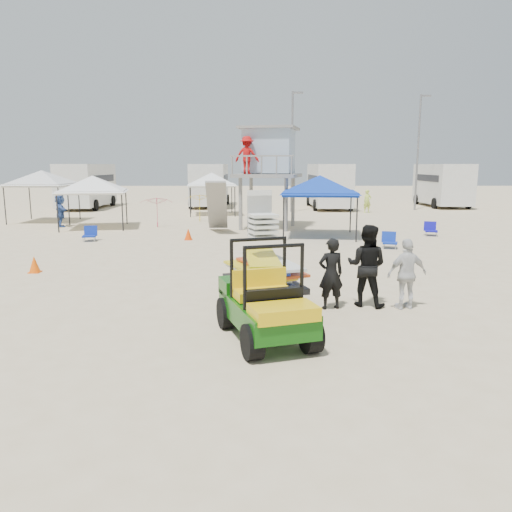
{
  "coord_description": "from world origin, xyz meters",
  "views": [
    {
      "loc": [
        0.47,
        -7.37,
        3.2
      ],
      "look_at": [
        0.5,
        3.0,
        1.3
      ],
      "focal_mm": 35.0,
      "sensor_mm": 36.0,
      "label": 1
    }
  ],
  "objects_px": {
    "lifeguard_tower": "(266,155)",
    "utility_cart": "(265,295)",
    "surf_trailer": "(263,265)",
    "man_left": "(331,274)",
    "canopy_blue": "(320,179)"
  },
  "relations": [
    {
      "from": "lifeguard_tower",
      "to": "utility_cart",
      "type": "bearing_deg",
      "value": -91.33
    },
    {
      "from": "surf_trailer",
      "to": "man_left",
      "type": "bearing_deg",
      "value": -11.18
    },
    {
      "from": "utility_cart",
      "to": "canopy_blue",
      "type": "bearing_deg",
      "value": 78.66
    },
    {
      "from": "utility_cart",
      "to": "canopy_blue",
      "type": "relative_size",
      "value": 0.75
    },
    {
      "from": "utility_cart",
      "to": "man_left",
      "type": "xyz_separation_m",
      "value": [
        1.52,
        2.03,
        -0.04
      ]
    },
    {
      "from": "lifeguard_tower",
      "to": "man_left",
      "type": "bearing_deg",
      "value": -85.62
    },
    {
      "from": "man_left",
      "to": "utility_cart",
      "type": "bearing_deg",
      "value": 39.62
    },
    {
      "from": "surf_trailer",
      "to": "canopy_blue",
      "type": "bearing_deg",
      "value": 76.4
    },
    {
      "from": "canopy_blue",
      "to": "utility_cart",
      "type": "bearing_deg",
      "value": -101.34
    },
    {
      "from": "surf_trailer",
      "to": "man_left",
      "type": "xyz_separation_m",
      "value": [
        1.52,
        -0.3,
        -0.14
      ]
    },
    {
      "from": "utility_cart",
      "to": "lifeguard_tower",
      "type": "height_order",
      "value": "lifeguard_tower"
    },
    {
      "from": "utility_cart",
      "to": "lifeguard_tower",
      "type": "relative_size",
      "value": 0.53
    },
    {
      "from": "utility_cart",
      "to": "surf_trailer",
      "type": "xyz_separation_m",
      "value": [
        0.0,
        2.33,
        0.1
      ]
    },
    {
      "from": "utility_cart",
      "to": "surf_trailer",
      "type": "height_order",
      "value": "surf_trailer"
    },
    {
      "from": "utility_cart",
      "to": "lifeguard_tower",
      "type": "bearing_deg",
      "value": 88.67
    }
  ]
}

